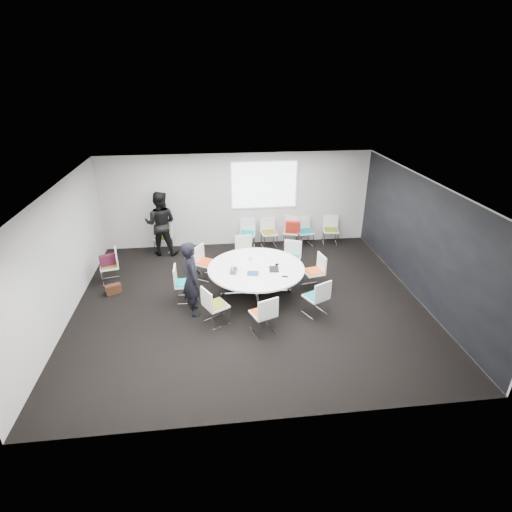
{
  "coord_description": "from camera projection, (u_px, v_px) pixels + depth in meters",
  "views": [
    {
      "loc": [
        -0.78,
        -8.0,
        5.01
      ],
      "look_at": [
        0.2,
        0.4,
        1.0
      ],
      "focal_mm": 28.0,
      "sensor_mm": 36.0,
      "label": 1
    }
  ],
  "objects": [
    {
      "name": "brown_bag",
      "position": [
        114.0,
        289.0,
        9.71
      ],
      "size": [
        0.39,
        0.29,
        0.24
      ],
      "primitive_type": "cube",
      "rotation": [
        0.0,
        0.0,
        0.41
      ],
      "color": "#3B1F13",
      "rests_on": "ground"
    },
    {
      "name": "laptop_lid",
      "position": [
        233.0,
        264.0,
        9.28
      ],
      "size": [
        0.04,
        0.3,
        0.22
      ],
      "primitive_type": "cube",
      "rotation": [
        0.0,
        0.0,
        1.49
      ],
      "color": "silver",
      "rests_on": "conference_table"
    },
    {
      "name": "papers_front",
      "position": [
        281.0,
        266.0,
        9.49
      ],
      "size": [
        0.35,
        0.29,
        0.0
      ],
      "primitive_type": "cube",
      "rotation": [
        0.0,
        0.0,
        -0.3
      ],
      "color": "silver",
      "rests_on": "conference_table"
    },
    {
      "name": "tablet_folio",
      "position": [
        253.0,
        273.0,
        9.13
      ],
      "size": [
        0.29,
        0.24,
        0.03
      ],
      "primitive_type": "cube",
      "rotation": [
        0.0,
        0.0,
        -0.17
      ],
      "color": "navy",
      "rests_on": "conference_table"
    },
    {
      "name": "person_main",
      "position": [
        192.0,
        278.0,
        8.66
      ],
      "size": [
        0.54,
        0.7,
        1.72
      ],
      "primitive_type": "imported",
      "rotation": [
        0.0,
        0.0,
        1.8
      ],
      "color": "black",
      "rests_on": "ground"
    },
    {
      "name": "chair_back_d",
      "position": [
        305.0,
        237.0,
        12.3
      ],
      "size": [
        0.52,
        0.51,
        0.88
      ],
      "rotation": [
        0.0,
        0.0,
        3.29
      ],
      "color": "silver",
      "rests_on": "ground"
    },
    {
      "name": "projection_screen",
      "position": [
        264.0,
        185.0,
        11.8
      ],
      "size": [
        1.9,
        0.03,
        1.35
      ],
      "primitive_type": "cube",
      "color": "white",
      "rests_on": "room_shell"
    },
    {
      "name": "papers_right",
      "position": [
        276.0,
        263.0,
        9.62
      ],
      "size": [
        0.36,
        0.36,
        0.0
      ],
      "primitive_type": "cube",
      "rotation": [
        0.0,
        0.0,
        0.77
      ],
      "color": "white",
      "rests_on": "conference_table"
    },
    {
      "name": "chair_ring_b",
      "position": [
        291.0,
        264.0,
        10.6
      ],
      "size": [
        0.59,
        0.58,
        0.88
      ],
      "rotation": [
        0.0,
        0.0,
        2.78
      ],
      "color": "silver",
      "rests_on": "ground"
    },
    {
      "name": "chair_ring_h",
      "position": [
        316.0,
        303.0,
        8.84
      ],
      "size": [
        0.61,
        0.61,
        0.88
      ],
      "rotation": [
        0.0,
        0.0,
        6.74
      ],
      "color": "silver",
      "rests_on": "ground"
    },
    {
      "name": "maroon_bag",
      "position": [
        108.0,
        260.0,
        10.04
      ],
      "size": [
        0.42,
        0.3,
        0.28
      ],
      "primitive_type": "cube",
      "rotation": [
        0.0,
        0.0,
        0.44
      ],
      "color": "#461226",
      "rests_on": "chair_spare_left"
    },
    {
      "name": "chair_ring_a",
      "position": [
        313.0,
        278.0,
        9.9
      ],
      "size": [
        0.53,
        0.54,
        0.88
      ],
      "rotation": [
        0.0,
        0.0,
        1.77
      ],
      "color": "silver",
      "rests_on": "ground"
    },
    {
      "name": "chair_ring_f",
      "position": [
        216.0,
        312.0,
        8.52
      ],
      "size": [
        0.62,
        0.62,
        0.88
      ],
      "rotation": [
        0.0,
        0.0,
        5.22
      ],
      "color": "silver",
      "rests_on": "ground"
    },
    {
      "name": "chair_spare_left",
      "position": [
        111.0,
        272.0,
        10.19
      ],
      "size": [
        0.54,
        0.55,
        0.88
      ],
      "rotation": [
        0.0,
        0.0,
        1.81
      ],
      "color": "silver",
      "rests_on": "ground"
    },
    {
      "name": "chair_ring_e",
      "position": [
        185.0,
        290.0,
        9.37
      ],
      "size": [
        0.45,
        0.46,
        0.88
      ],
      "rotation": [
        0.0,
        0.0,
        4.71
      ],
      "color": "silver",
      "rests_on": "ground"
    },
    {
      "name": "chair_person_back",
      "position": [
        164.0,
        243.0,
        11.9
      ],
      "size": [
        0.58,
        0.57,
        0.88
      ],
      "rotation": [
        0.0,
        0.0,
        2.83
      ],
      "color": "silver",
      "rests_on": "ground"
    },
    {
      "name": "chair_back_b",
      "position": [
        269.0,
        238.0,
        12.21
      ],
      "size": [
        0.51,
        0.5,
        0.88
      ],
      "rotation": [
        0.0,
        0.0,
        3.25
      ],
      "color": "silver",
      "rests_on": "ground"
    },
    {
      "name": "cup",
      "position": [
        250.0,
        258.0,
        9.77
      ],
      "size": [
        0.08,
        0.08,
        0.09
      ],
      "primitive_type": "cylinder",
      "color": "white",
      "rests_on": "conference_table"
    },
    {
      "name": "chair_ring_c",
      "position": [
        245.0,
        258.0,
        10.92
      ],
      "size": [
        0.48,
        0.47,
        0.88
      ],
      "rotation": [
        0.0,
        0.0,
        3.19
      ],
      "color": "silver",
      "rests_on": "ground"
    },
    {
      "name": "phone",
      "position": [
        285.0,
        277.0,
        9.0
      ],
      "size": [
        0.15,
        0.1,
        0.01
      ],
      "primitive_type": "cube",
      "rotation": [
        0.0,
        0.0,
        -0.24
      ],
      "color": "black",
      "rests_on": "conference_table"
    },
    {
      "name": "conference_table",
      "position": [
        256.0,
        274.0,
        9.5
      ],
      "size": [
        2.29,
        2.29,
        0.73
      ],
      "color": "silver",
      "rests_on": "ground"
    },
    {
      "name": "chair_ring_g",
      "position": [
        263.0,
        320.0,
        8.24
      ],
      "size": [
        0.59,
        0.58,
        0.88
      ],
      "rotation": [
        0.0,
        0.0,
        6.66
      ],
      "color": "silver",
      "rests_on": "ground"
    },
    {
      "name": "red_jacket",
      "position": [
        293.0,
        227.0,
        11.92
      ],
      "size": [
        0.47,
        0.26,
        0.36
      ],
      "primitive_type": "cube",
      "rotation": [
        0.17,
        0.0,
        -0.25
      ],
      "color": "#AB2315",
      "rests_on": "chair_back_c"
    },
    {
      "name": "person_back",
      "position": [
        161.0,
        223.0,
        11.46
      ],
      "size": [
        1.02,
        0.84,
        1.89
      ],
      "primitive_type": "imported",
      "rotation": [
        0.0,
        0.0,
        2.99
      ],
      "color": "black",
      "rests_on": "ground"
    },
    {
      "name": "chair_back_c",
      "position": [
        291.0,
        237.0,
        12.3
      ],
      "size": [
        0.58,
        0.57,
        0.88
      ],
      "rotation": [
        0.0,
        0.0,
        2.81
      ],
      "color": "silver",
      "rests_on": "ground"
    },
    {
      "name": "chair_back_e",
      "position": [
        330.0,
        235.0,
        12.4
      ],
      "size": [
        0.53,
        0.52,
        0.88
      ],
      "rotation": [
        0.0,
        0.0,
        2.97
      ],
      "color": "silver",
      "rests_on": "ground"
    },
    {
      "name": "chair_ring_d",
      "position": [
        206.0,
        268.0,
        10.37
      ],
      "size": [
        0.63,
        0.63,
        0.88
      ],
      "rotation": [
        0.0,
        0.0,
        4.13
      ],
      "color": "silver",
      "rests_on": "ground"
    },
    {
      "name": "room_shell",
      "position": [
        253.0,
        248.0,
        8.82
      ],
      "size": [
        8.08,
        7.08,
        2.88
      ],
      "color": "black",
      "rests_on": "ground"
    },
    {
      "name": "chair_back_a",
      "position": [
        247.0,
        239.0,
        12.16
      ],
      "size": [
        0.53,
        0.52,
        0.88
      ],
      "rotation": [
        0.0,
        0.0,
        2.96
      ],
      "color": "silver",
      "rests_on": "ground"
    },
    {
      "name": "laptop",
      "position": [
        236.0,
        271.0,
        9.24
      ],
      "size": [
        0.3,
        0.4,
        0.03
      ],
      "primitive_type": "imported",
      "rotation": [
        0.0,
        0.0,
        1.39
      ],
      "color": "#333338",
      "rests_on": "conference_table"
    },
    {
      "name": "notebook_black",
      "position": [
        274.0,
        269.0,
        9.32
      ],
      "size": [
        0.25,
        0.32,
        0.02
      ],
      "primitive_type": "cube",
      "rotation": [
        0.0,
        0.0,
        -0.09
      ],
      "color": "black",
      "rests_on": "conference_table"
    }
  ]
}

